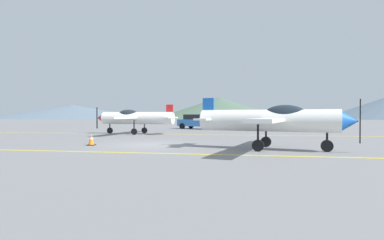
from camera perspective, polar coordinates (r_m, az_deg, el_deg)
name	(u,v)px	position (r m, az deg, el deg)	size (l,w,h in m)	color
ground_plane	(151,145)	(16.04, -7.77, -4.63)	(400.00, 400.00, 0.00)	slate
apron_line_near	(125,153)	(12.79, -12.46, -6.04)	(80.00, 0.16, 0.01)	yellow
apron_line_far	(183,134)	(24.14, -1.79, -2.74)	(80.00, 0.16, 0.01)	yellow
airplane_near	(272,120)	(14.04, 14.91, 0.05)	(6.98, 7.93, 2.39)	white
airplane_mid	(134,118)	(25.21, -10.81, 0.45)	(6.95, 7.98, 2.39)	white
car_sedan	(197,121)	(33.74, 0.93, -0.26)	(4.66, 3.36, 1.62)	#3372BF
traffic_cone_front	(91,140)	(16.33, -18.48, -3.55)	(0.36, 0.36, 0.59)	black
hill_left	(73,112)	(157.56, -21.56, 1.48)	(73.38, 73.38, 6.42)	slate
hill_centerleft	(219,108)	(147.62, 5.10, 2.28)	(61.49, 61.49, 10.05)	#4C6651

